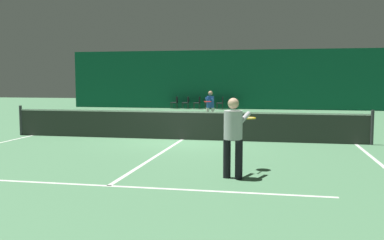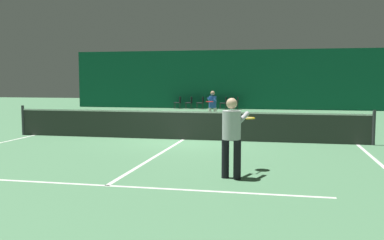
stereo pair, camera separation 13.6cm
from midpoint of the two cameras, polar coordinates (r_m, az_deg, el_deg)
name	(u,v)px [view 1 (the left image)]	position (r m, az deg, el deg)	size (l,w,h in m)	color
ground_plane	(182,140)	(14.28, -1.57, -2.62)	(60.00, 60.00, 0.00)	#4C7F56
backdrop_curtain	(231,80)	(29.53, 5.13, 5.39)	(23.00, 0.12, 4.03)	#0F5138
court_line_baseline_far	(225,113)	(25.96, 4.23, 0.96)	(11.00, 0.10, 0.00)	silver
court_line_service_far	(211,121)	(20.53, 2.37, -0.19)	(8.25, 0.10, 0.00)	silver
court_line_service_near	(109,186)	(8.26, -11.52, -8.60)	(8.25, 0.10, 0.00)	silver
court_line_sideline_left	(33,135)	(16.38, -20.69, -1.93)	(0.10, 23.80, 0.00)	silver
court_line_sideline_right	(356,144)	(14.13, 20.77, -3.04)	(0.10, 23.80, 0.00)	silver
court_line_centre	(182,139)	(14.28, -1.57, -2.61)	(0.10, 12.80, 0.00)	silver
tennis_net	(182,124)	(14.22, -1.58, -0.58)	(12.00, 0.10, 1.07)	#2D332D
player_near	(234,132)	(8.62, 5.15, -1.55)	(0.67, 1.38, 1.63)	black
player_far	(210,105)	(19.38, 2.25, 2.06)	(0.38, 1.28, 1.49)	beige
courtside_chair_0	(175,102)	(29.68, -2.38, 2.45)	(0.44, 0.44, 0.84)	#2D2D2D
courtside_chair_1	(186,102)	(29.50, -0.87, 2.44)	(0.44, 0.44, 0.84)	#2D2D2D
courtside_chair_2	(198,102)	(29.35, 0.65, 2.43)	(0.44, 0.44, 0.84)	#2D2D2D
courtside_chair_3	(209,102)	(29.21, 2.20, 2.41)	(0.44, 0.44, 0.84)	#2D2D2D
courtside_chair_4	(221,102)	(29.10, 3.75, 2.39)	(0.44, 0.44, 0.84)	#2D2D2D
courtside_chair_5	(233,102)	(29.01, 5.32, 2.37)	(0.44, 0.44, 0.84)	#2D2D2D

